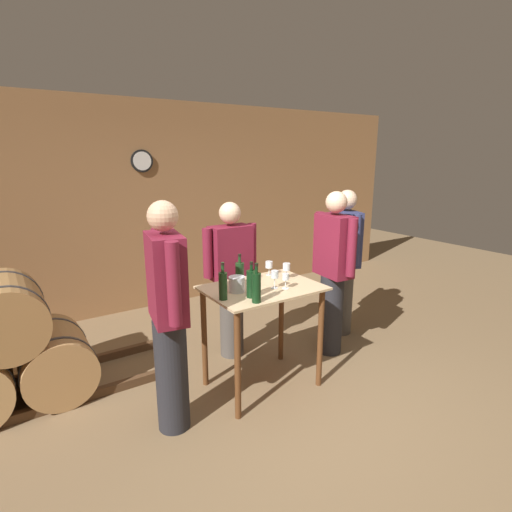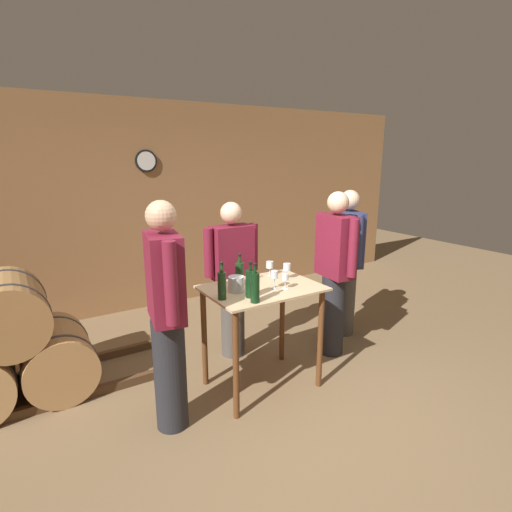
# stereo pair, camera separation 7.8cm
# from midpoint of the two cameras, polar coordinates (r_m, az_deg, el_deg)

# --- Properties ---
(ground_plane) EXTENTS (14.00, 14.00, 0.00)m
(ground_plane) POSITION_cam_midpoint_polar(r_m,az_deg,el_deg) (3.52, 5.56, -20.89)
(ground_plane) COLOR brown
(back_wall) EXTENTS (8.40, 0.08, 2.70)m
(back_wall) POSITION_cam_midpoint_polar(r_m,az_deg,el_deg) (5.48, -12.93, 6.90)
(back_wall) COLOR #996B42
(back_wall) RESTS_ON ground_plane
(tasting_table) EXTENTS (0.97, 0.69, 0.93)m
(tasting_table) POSITION_cam_midpoint_polar(r_m,az_deg,el_deg) (3.47, 1.54, -7.56)
(tasting_table) COLOR #D1B284
(tasting_table) RESTS_ON ground_plane
(wine_bottle_far_left) EXTENTS (0.07, 0.07, 0.30)m
(wine_bottle_far_left) POSITION_cam_midpoint_polar(r_m,az_deg,el_deg) (3.09, -4.17, -4.11)
(wine_bottle_far_left) COLOR #193819
(wine_bottle_far_left) RESTS_ON tasting_table
(wine_bottle_left) EXTENTS (0.07, 0.07, 0.31)m
(wine_bottle_left) POSITION_cam_midpoint_polar(r_m,az_deg,el_deg) (3.01, 0.60, -4.43)
(wine_bottle_left) COLOR black
(wine_bottle_left) RESTS_ON tasting_table
(wine_bottle_center) EXTENTS (0.08, 0.08, 0.29)m
(wine_bottle_center) POSITION_cam_midpoint_polar(r_m,az_deg,el_deg) (3.13, -0.09, -3.91)
(wine_bottle_center) COLOR black
(wine_bottle_center) RESTS_ON tasting_table
(wine_bottle_right) EXTENTS (0.07, 0.07, 0.27)m
(wine_bottle_right) POSITION_cam_midpoint_polar(r_m,az_deg,el_deg) (3.44, -1.70, -2.41)
(wine_bottle_right) COLOR #193819
(wine_bottle_right) RESTS_ON tasting_table
(wine_glass_near_left) EXTENTS (0.06, 0.06, 0.15)m
(wine_glass_near_left) POSITION_cam_midpoint_polar(r_m,az_deg,el_deg) (3.33, 3.32, -2.77)
(wine_glass_near_left) COLOR silver
(wine_glass_near_left) RESTS_ON tasting_table
(wine_glass_near_center) EXTENTS (0.06, 0.06, 0.13)m
(wine_glass_near_center) POSITION_cam_midpoint_polar(r_m,az_deg,el_deg) (3.34, 4.89, -3.14)
(wine_glass_near_center) COLOR silver
(wine_glass_near_center) RESTS_ON tasting_table
(wine_glass_near_right) EXTENTS (0.07, 0.07, 0.13)m
(wine_glass_near_right) POSITION_cam_midpoint_polar(r_m,az_deg,el_deg) (3.71, 2.57, -1.33)
(wine_glass_near_right) COLOR silver
(wine_glass_near_right) RESTS_ON tasting_table
(wine_glass_far_side) EXTENTS (0.07, 0.07, 0.14)m
(wine_glass_far_side) POSITION_cam_midpoint_polar(r_m,az_deg,el_deg) (3.60, 5.06, -1.66)
(wine_glass_far_side) COLOR silver
(wine_glass_far_side) RESTS_ON tasting_table
(ice_bucket) EXTENTS (0.13, 0.13, 0.13)m
(ice_bucket) POSITION_cam_midpoint_polar(r_m,az_deg,el_deg) (3.27, -2.16, -4.02)
(ice_bucket) COLOR silver
(ice_bucket) RESTS_ON tasting_table
(person_host) EXTENTS (0.29, 0.58, 1.73)m
(person_host) POSITION_cam_midpoint_polar(r_m,az_deg,el_deg) (2.94, -11.90, -8.08)
(person_host) COLOR #232328
(person_host) RESTS_ON ground_plane
(person_visitor_with_scarf) EXTENTS (0.34, 0.56, 1.65)m
(person_visitor_with_scarf) POSITION_cam_midpoint_polar(r_m,az_deg,el_deg) (4.58, 13.30, -0.61)
(person_visitor_with_scarf) COLOR #4C4742
(person_visitor_with_scarf) RESTS_ON ground_plane
(person_visitor_bearded) EXTENTS (0.59, 0.24, 1.59)m
(person_visitor_bearded) POSITION_cam_midpoint_polar(r_m,az_deg,el_deg) (3.98, -2.87, -3.06)
(person_visitor_bearded) COLOR #4C4742
(person_visitor_bearded) RESTS_ON ground_plane
(person_visitor_near_door) EXTENTS (0.25, 0.59, 1.68)m
(person_visitor_near_door) POSITION_cam_midpoint_polar(r_m,az_deg,el_deg) (4.08, 11.71, -2.13)
(person_visitor_near_door) COLOR #232328
(person_visitor_near_door) RESTS_ON ground_plane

